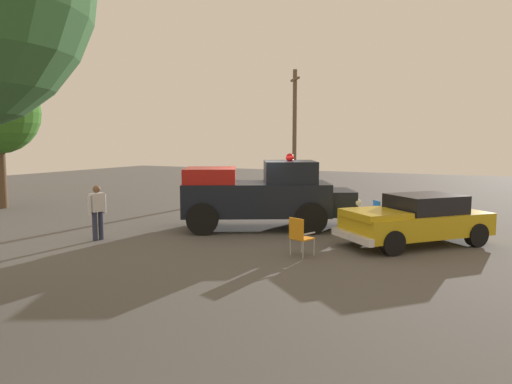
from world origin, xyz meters
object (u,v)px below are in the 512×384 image
(classic_hot_rod, at_px, (415,220))
(utility_pole, at_px, (295,127))
(spectator_standing, at_px, (97,209))
(lawn_chair_spare, at_px, (299,234))
(vintage_fire_truck, at_px, (263,194))
(lawn_chair_by_car, at_px, (373,213))

(classic_hot_rod, relative_size, utility_pole, 0.60)
(spectator_standing, bearing_deg, classic_hot_rod, -157.82)
(lawn_chair_spare, bearing_deg, vintage_fire_truck, -50.56)
(classic_hot_rod, xyz_separation_m, lawn_chair_spare, (2.54, 2.74, -0.16))
(lawn_chair_spare, bearing_deg, classic_hot_rod, -132.77)
(lawn_chair_by_car, distance_m, utility_pole, 14.75)
(vintage_fire_truck, distance_m, lawn_chair_by_car, 3.76)
(lawn_chair_by_car, height_order, lawn_chair_spare, same)
(vintage_fire_truck, relative_size, classic_hot_rod, 1.41)
(classic_hot_rod, relative_size, spectator_standing, 2.66)
(utility_pole, bearing_deg, lawn_chair_spare, 112.11)
(classic_hot_rod, height_order, utility_pole, utility_pole)
(spectator_standing, bearing_deg, lawn_chair_by_car, -144.27)
(lawn_chair_spare, distance_m, spectator_standing, 6.30)
(classic_hot_rod, bearing_deg, vintage_fire_truck, -3.56)
(lawn_chair_spare, height_order, utility_pole, utility_pole)
(vintage_fire_truck, xyz_separation_m, lawn_chair_by_car, (-3.48, -1.29, -0.61))
(classic_hot_rod, relative_size, lawn_chair_spare, 4.37)
(lawn_chair_spare, relative_size, spectator_standing, 0.61)
(vintage_fire_truck, bearing_deg, utility_pole, -72.69)
(spectator_standing, bearing_deg, lawn_chair_spare, -172.38)
(spectator_standing, distance_m, utility_pole, 17.59)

